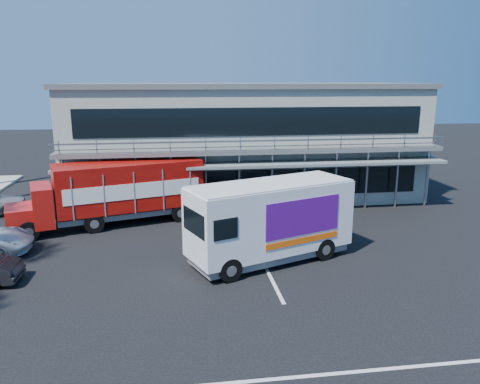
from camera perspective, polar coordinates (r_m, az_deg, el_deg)
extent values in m
plane|color=black|center=(18.09, -2.39, -11.08)|extent=(120.00, 120.00, 0.00)
cube|color=gray|center=(31.95, 0.19, 6.30)|extent=(22.00, 10.00, 7.00)
cube|color=#515454|center=(31.70, 0.20, 12.86)|extent=(22.40, 10.40, 0.30)
cube|color=#515454|center=(26.46, 1.95, 5.00)|extent=(22.00, 1.20, 0.25)
cube|color=gray|center=(25.86, 2.18, 5.91)|extent=(22.00, 0.08, 0.90)
cube|color=slate|center=(26.29, 2.06, 3.39)|extent=(22.00, 1.80, 0.15)
cube|color=black|center=(27.39, 1.71, 1.04)|extent=(20.00, 0.06, 1.60)
cube|color=black|center=(26.84, 1.76, 8.56)|extent=(20.00, 0.06, 1.60)
cube|color=#AE120E|center=(25.35, -25.18, -2.84)|extent=(1.89, 2.42, 1.13)
cube|color=#AE120E|center=(25.22, -22.95, -1.47)|extent=(1.60, 2.53, 1.98)
cube|color=black|center=(25.09, -23.07, -0.22)|extent=(0.64, 1.93, 0.66)
cube|color=#9D1209|center=(25.57, -13.35, 0.86)|extent=(7.91, 4.48, 2.45)
cube|color=slate|center=(25.92, -13.18, -2.30)|extent=(7.81, 4.14, 0.28)
cube|color=white|center=(24.45, -12.75, 0.09)|extent=(6.65, 2.07, 0.80)
cube|color=white|center=(26.73, -13.88, 1.17)|extent=(6.65, 2.07, 0.80)
cylinder|color=black|center=(24.47, -24.38, -4.43)|extent=(1.02, 0.56, 0.98)
cylinder|color=black|center=(26.46, -24.50, -3.14)|extent=(1.02, 0.56, 0.98)
cylinder|color=black|center=(24.64, -17.36, -3.69)|extent=(1.02, 0.56, 0.98)
cylinder|color=black|center=(26.63, -18.01, -2.47)|extent=(1.02, 0.56, 0.98)
cylinder|color=black|center=(25.58, -7.28, -2.54)|extent=(1.02, 0.56, 0.98)
cylinder|color=black|center=(27.50, -8.63, -1.44)|extent=(1.02, 0.56, 0.98)
cube|color=silver|center=(19.59, 3.73, -3.07)|extent=(7.36, 4.75, 2.79)
cube|color=slate|center=(20.09, 3.66, -7.29)|extent=(7.01, 4.42, 0.35)
cube|color=black|center=(17.92, -5.61, -3.70)|extent=(0.76, 1.85, 0.95)
cube|color=silver|center=(19.23, 3.79, 1.00)|extent=(7.21, 4.65, 0.08)
cube|color=#570E83|center=(19.03, 7.74, -3.04)|extent=(3.35, 1.32, 1.49)
cube|color=#570E83|center=(20.93, 3.76, -1.41)|extent=(3.35, 1.32, 1.49)
cube|color=#F2590C|center=(19.33, 7.65, -5.87)|extent=(3.35, 1.32, 0.25)
cylinder|color=black|center=(18.04, -1.23, -9.48)|extent=(0.99, 0.61, 0.96)
cylinder|color=black|center=(19.79, -4.13, -7.38)|extent=(0.99, 0.61, 0.96)
cylinder|color=black|center=(20.44, 10.25, -6.87)|extent=(0.99, 0.61, 0.96)
cylinder|color=black|center=(22.00, 6.75, -5.25)|extent=(0.99, 0.61, 0.96)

